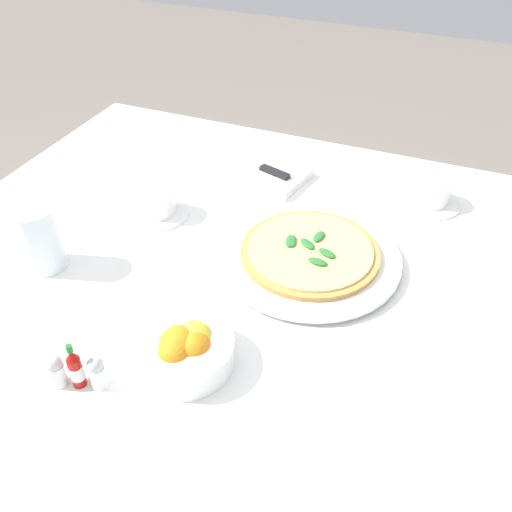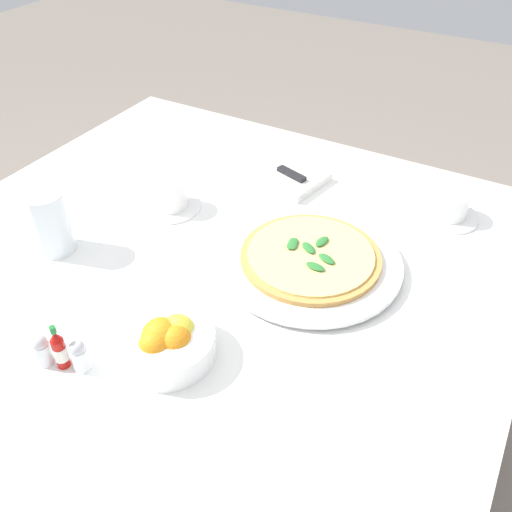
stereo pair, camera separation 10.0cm
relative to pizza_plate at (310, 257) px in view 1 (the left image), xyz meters
The scene contains 13 objects.
ground_plane 0.76m from the pizza_plate, 26.29° to the left, with size 8.00×8.00×0.00m, color slate.
dining_table 0.24m from the pizza_plate, 26.29° to the left, with size 1.12×1.12×0.72m.
pizza_plate is the anchor object (origin of this frame).
pizza 0.01m from the pizza_plate, 32.78° to the right, with size 0.26×0.26×0.02m.
coffee_cup_near_right 0.34m from the pizza_plate, ahead, with size 0.13×0.13×0.07m.
coffee_cup_far_left 0.34m from the pizza_plate, 121.84° to the right, with size 0.13×0.13×0.06m.
water_glass_left_edge 0.49m from the pizza_plate, 23.32° to the left, with size 0.07×0.07×0.12m.
napkin_folded 0.33m from the pizza_plate, 51.24° to the right, with size 0.24×0.17×0.02m.
dinner_knife 0.33m from the pizza_plate, 50.97° to the right, with size 0.19×0.08×0.01m.
citrus_bowl 0.32m from the pizza_plate, 71.48° to the left, with size 0.15×0.15×0.07m.
hot_sauce_bottle 0.46m from the pizza_plate, 60.31° to the left, with size 0.02×0.02×0.08m.
salt_shaker 0.48m from the pizza_plate, 57.98° to the left, with size 0.03×0.03×0.06m.
pepper_shaker 0.43m from the pizza_plate, 62.88° to the left, with size 0.03×0.03×0.06m.
Camera 1 is at (-0.38, 0.68, 1.38)m, focal length 38.51 mm.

